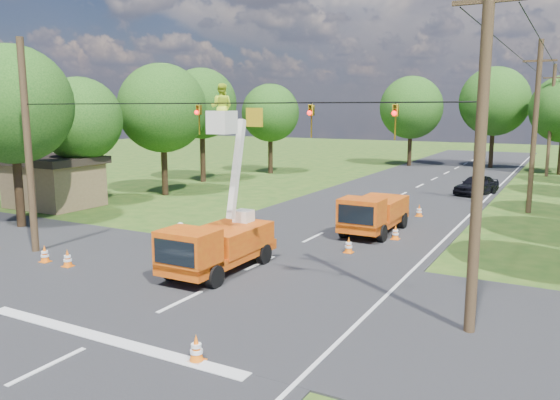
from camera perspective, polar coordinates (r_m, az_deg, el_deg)
The scene contains 28 objects.
ground at distance 35.30m, azimuth 10.39°, elevation -0.60°, with size 140.00×140.00×0.00m, color #254C16.
road_main at distance 35.30m, azimuth 10.39°, elevation -0.60°, with size 12.00×100.00×0.06m, color black.
road_cross at distance 19.48m, azimuth -6.64°, elevation -8.85°, with size 56.00×10.00×0.07m, color black.
stop_bar at distance 15.81m, azimuth -17.85°, elevation -13.75°, with size 9.00×0.45×0.02m, color silver.
edge_line at distance 34.02m, azimuth 19.38°, elevation -1.37°, with size 0.12×90.00×0.02m, color silver.
bucket_truck at distance 20.52m, azimuth -6.54°, elevation -3.46°, with size 2.15×5.34×7.03m.
second_truck at distance 27.22m, azimuth 9.74°, elevation -1.35°, with size 2.17×5.38×2.01m.
ground_worker at distance 21.64m, azimuth -10.31°, elevation -4.81°, with size 0.60×0.39×1.63m, color orange.
distant_car at distance 41.50m, azimuth 19.84°, elevation 1.49°, with size 1.68×4.17×1.42m, color black.
traffic_cone_0 at distance 13.91m, azimuth -8.74°, elevation -15.10°, with size 0.38×0.38×0.71m.
traffic_cone_1 at distance 23.56m, azimuth 7.19°, elevation -4.70°, with size 0.38×0.38×0.71m.
traffic_cone_2 at distance 26.29m, azimuth 11.97°, elevation -3.34°, with size 0.38×0.38×0.71m.
traffic_cone_3 at distance 22.91m, azimuth -21.32°, elevation -5.71°, with size 0.38×0.38×0.71m.
traffic_cone_4 at distance 23.93m, azimuth -23.37°, elevation -5.21°, with size 0.38×0.38×0.71m.
traffic_cone_6 at distance 32.14m, azimuth 14.34°, elevation -1.09°, with size 0.38×0.38×0.71m.
pole_right_near at distance 15.27m, azimuth 20.17°, elevation 5.12°, with size 1.80×0.30×10.00m.
pole_right_mid at distance 35.15m, azimuth 25.08°, elevation 7.00°, with size 1.80×0.30×10.00m.
pole_right_far at distance 55.12m, azimuth 26.45°, elevation 7.51°, with size 1.80×0.30×10.00m.
pole_left at distance 25.27m, azimuth -24.83°, elevation 4.98°, with size 0.30×0.30×9.00m.
signal_span at distance 17.29m, azimuth -0.91°, elevation 8.71°, with size 18.00×0.29×1.07m.
shed at distance 37.11m, azimuth -22.55°, elevation 1.85°, with size 5.50×4.50×3.15m.
tree_left_b at distance 31.02m, azimuth -26.20°, elevation 8.92°, with size 6.00×6.00×9.32m.
tree_left_c at distance 36.34m, azimuth -20.20°, elevation 7.89°, with size 5.20×5.20×8.06m.
tree_left_d at distance 39.57m, azimuth -12.19°, elevation 9.34°, with size 6.20×6.20×9.24m.
tree_left_e at distance 46.17m, azimuth -8.20°, elevation 9.92°, with size 5.80×5.80×9.41m.
tree_left_f at distance 51.79m, azimuth -1.02°, elevation 9.07°, with size 5.40×5.40×8.40m.
tree_far_a at distance 60.16m, azimuth 13.55°, elevation 9.36°, with size 6.60×6.60×9.50m.
tree_far_b at distance 60.57m, azimuth 21.50°, elevation 9.55°, with size 7.00×7.00×10.32m.
Camera 1 is at (10.72, -13.07, 6.14)m, focal length 35.00 mm.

